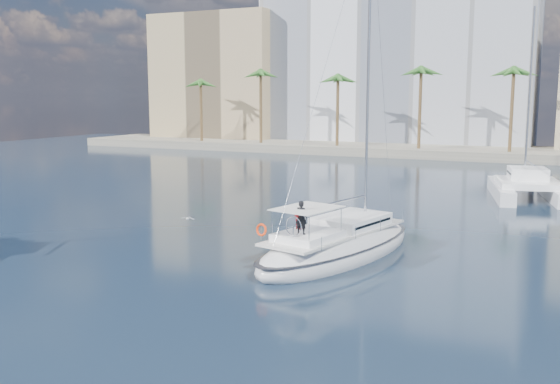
% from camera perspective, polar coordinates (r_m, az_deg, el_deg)
% --- Properties ---
extents(ground, '(160.00, 160.00, 0.00)m').
position_cam_1_polar(ground, '(32.02, -1.42, -6.27)').
color(ground, black).
rests_on(ground, ground).
extents(quay, '(120.00, 14.00, 1.20)m').
position_cam_1_polar(quay, '(90.10, 16.05, 3.55)').
color(quay, gray).
rests_on(quay, ground).
extents(building_modern, '(42.00, 16.00, 28.00)m').
position_cam_1_polar(building_modern, '(104.10, 10.76, 11.79)').
color(building_modern, white).
rests_on(building_modern, ground).
extents(building_tan_left, '(22.00, 14.00, 22.00)m').
position_cam_1_polar(building_tan_left, '(111.64, -5.16, 10.16)').
color(building_tan_left, tan).
rests_on(building_tan_left, ground).
extents(palm_left, '(3.60, 3.60, 12.30)m').
position_cam_1_polar(palm_left, '(97.24, -4.59, 9.94)').
color(palm_left, brown).
rests_on(palm_left, ground).
extents(palm_centre, '(3.60, 3.60, 12.30)m').
position_cam_1_polar(palm_centre, '(85.84, 15.90, 9.79)').
color(palm_centre, brown).
rests_on(palm_centre, ground).
extents(main_sloop, '(6.92, 13.34, 18.92)m').
position_cam_1_polar(main_sloop, '(32.67, 5.35, -4.99)').
color(main_sloop, silver).
rests_on(main_sloop, ground).
extents(catamaran, '(7.25, 11.33, 15.49)m').
position_cam_1_polar(catamaran, '(54.89, 21.66, 0.63)').
color(catamaran, silver).
rests_on(catamaran, ground).
extents(seagull, '(0.95, 0.41, 0.18)m').
position_cam_1_polar(seagull, '(39.63, -8.40, -2.41)').
color(seagull, silver).
rests_on(seagull, ground).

